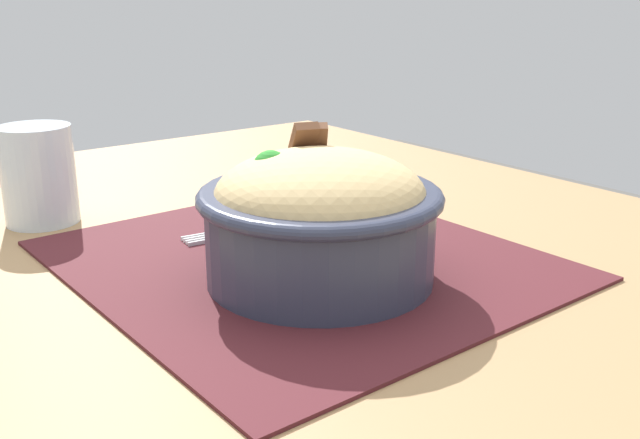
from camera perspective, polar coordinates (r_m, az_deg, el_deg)
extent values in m
cube|color=#99754C|center=(0.68, -1.54, -3.21)|extent=(1.04, 0.79, 0.03)
cylinder|color=olive|center=(1.36, -1.38, -9.58)|extent=(0.04, 0.04, 0.73)
cube|color=#47191E|center=(0.63, -1.49, -3.17)|extent=(0.40, 0.36, 0.00)
cylinder|color=#2D3347|center=(0.58, 0.00, -1.19)|extent=(0.18, 0.18, 0.07)
torus|color=#2D3347|center=(0.57, 0.00, 1.82)|extent=(0.19, 0.19, 0.01)
ellipsoid|color=tan|center=(0.57, 0.00, 1.91)|extent=(0.21, 0.21, 0.07)
sphere|color=#298229|center=(0.57, -3.85, 3.95)|extent=(0.03, 0.03, 0.03)
cylinder|color=orange|center=(0.56, 2.08, 3.49)|extent=(0.02, 0.03, 0.01)
cube|color=brown|center=(0.61, -0.46, 5.68)|extent=(0.04, 0.03, 0.04)
cube|color=brown|center=(0.60, -1.43, 5.75)|extent=(0.04, 0.03, 0.04)
cube|color=silver|center=(0.72, -3.34, -0.44)|extent=(0.02, 0.07, 0.00)
cube|color=silver|center=(0.70, -6.23, -0.95)|extent=(0.01, 0.01, 0.00)
cube|color=silver|center=(0.69, -7.66, -1.20)|extent=(0.03, 0.03, 0.00)
cube|color=silver|center=(0.69, -9.86, -1.33)|extent=(0.01, 0.02, 0.00)
cube|color=silver|center=(0.69, -9.68, -1.47)|extent=(0.01, 0.02, 0.00)
cube|color=silver|center=(0.68, -9.50, -1.62)|extent=(0.01, 0.02, 0.00)
cube|color=silver|center=(0.68, -9.31, -1.76)|extent=(0.01, 0.02, 0.00)
cylinder|color=silver|center=(0.78, -21.11, 3.27)|extent=(0.07, 0.07, 0.10)
cylinder|color=silver|center=(0.78, -20.91, 1.48)|extent=(0.06, 0.06, 0.04)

